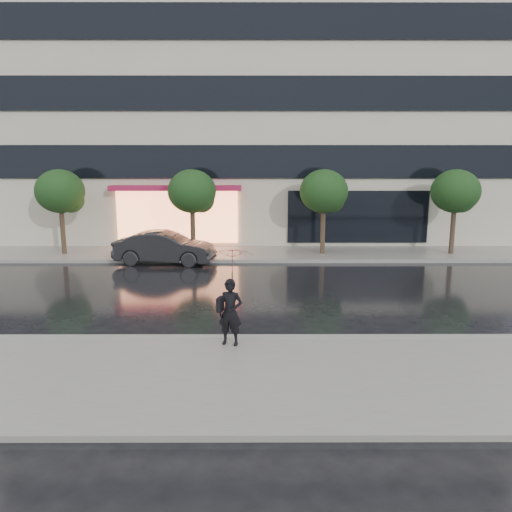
{
  "coord_description": "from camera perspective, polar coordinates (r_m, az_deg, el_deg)",
  "views": [
    {
      "loc": [
        -0.15,
        -12.79,
        4.51
      ],
      "look_at": [
        -0.11,
        2.91,
        1.4
      ],
      "focal_mm": 35.0,
      "sensor_mm": 36.0,
      "label": 1
    }
  ],
  "objects": [
    {
      "name": "sidewalk_near",
      "position": [
        10.52,
        0.69,
        -13.8
      ],
      "size": [
        60.0,
        4.5,
        0.12
      ],
      "primitive_type": "cube",
      "color": "slate",
      "rests_on": "ground"
    },
    {
      "name": "ground",
      "position": [
        13.56,
        0.49,
        -8.22
      ],
      "size": [
        120.0,
        120.0,
        0.0
      ],
      "primitive_type": "plane",
      "color": "black",
      "rests_on": "ground"
    },
    {
      "name": "office_building",
      "position": [
        31.09,
        0.13,
        19.51
      ],
      "size": [
        30.0,
        12.76,
        18.0
      ],
      "color": "#BFB6A2",
      "rests_on": "ground"
    },
    {
      "name": "tree_mid_west",
      "position": [
        23.04,
        -7.17,
        7.17
      ],
      "size": [
        2.2,
        2.2,
        3.99
      ],
      "color": "#33261C",
      "rests_on": "ground"
    },
    {
      "name": "tree_mid_east",
      "position": [
        23.1,
        7.89,
        7.16
      ],
      "size": [
        2.2,
        2.2,
        3.99
      ],
      "color": "#33261C",
      "rests_on": "ground"
    },
    {
      "name": "curb_near",
      "position": [
        12.6,
        0.54,
        -9.43
      ],
      "size": [
        60.0,
        0.25,
        0.14
      ],
      "primitive_type": "cube",
      "color": "gray",
      "rests_on": "ground"
    },
    {
      "name": "parked_car",
      "position": [
        21.75,
        -10.37,
        0.94
      ],
      "size": [
        4.42,
        2.0,
        1.41
      ],
      "primitive_type": "imported",
      "rotation": [
        0.0,
        0.0,
        1.45
      ],
      "color": "black",
      "rests_on": "ground"
    },
    {
      "name": "pedestrian_with_umbrella",
      "position": [
        11.64,
        -2.82,
        -2.8
      ],
      "size": [
        1.21,
        1.23,
        2.34
      ],
      "rotation": [
        0.0,
        0.0,
        -0.26
      ],
      "color": "black",
      "rests_on": "sidewalk_near"
    },
    {
      "name": "curb_far",
      "position": [
        21.75,
        0.24,
        -0.57
      ],
      "size": [
        60.0,
        0.25,
        0.14
      ],
      "primitive_type": "cube",
      "color": "gray",
      "rests_on": "ground"
    },
    {
      "name": "sidewalk_far",
      "position": [
        23.46,
        0.21,
        0.27
      ],
      "size": [
        60.0,
        3.5,
        0.12
      ],
      "primitive_type": "cube",
      "color": "slate",
      "rests_on": "ground"
    },
    {
      "name": "tree_far_east",
      "position": [
        24.66,
        21.93,
        6.71
      ],
      "size": [
        2.2,
        2.2,
        3.99
      ],
      "color": "#33261C",
      "rests_on": "ground"
    },
    {
      "name": "tree_far_west",
      "position": [
        24.5,
        -21.33,
        6.73
      ],
      "size": [
        2.2,
        2.2,
        3.99
      ],
      "color": "#33261C",
      "rests_on": "ground"
    }
  ]
}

